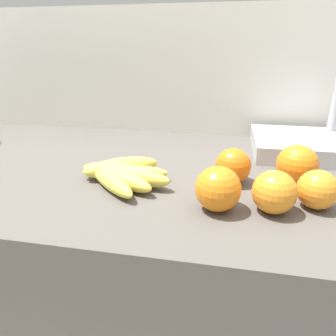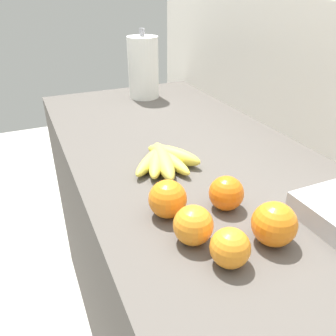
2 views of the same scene
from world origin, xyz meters
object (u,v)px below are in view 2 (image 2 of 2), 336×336
object	(u,v)px
orange_far_right	(168,199)
paper_towel_roll	(143,68)
orange_right	(193,225)
orange_front	(230,248)
banana_bunch	(163,159)
orange_center	(274,224)
orange_back_left	(226,193)

from	to	relation	value
orange_far_right	paper_towel_roll	xyz separation A→B (m)	(-0.80, 0.24, 0.08)
orange_right	orange_far_right	size ratio (longest dim) A/B	0.94
orange_far_right	orange_front	distance (m)	0.17
orange_right	orange_far_right	xyz separation A→B (m)	(-0.09, -0.01, 0.00)
paper_towel_roll	banana_bunch	bearing A→B (deg)	-15.66
orange_center	orange_far_right	xyz separation A→B (m)	(-0.15, -0.14, -0.00)
orange_back_left	orange_far_right	xyz separation A→B (m)	(-0.03, -0.12, 0.00)
orange_right	orange_front	distance (m)	0.08
orange_right	paper_towel_roll	bearing A→B (deg)	165.31
orange_back_left	orange_center	bearing A→B (deg)	8.76
orange_back_left	banana_bunch	bearing A→B (deg)	-168.47
paper_towel_roll	orange_far_right	bearing A→B (deg)	-16.96
orange_front	paper_towel_roll	distance (m)	1.00
orange_front	orange_back_left	bearing A→B (deg)	149.87
orange_center	orange_far_right	world-z (taller)	orange_center
banana_bunch	orange_far_right	world-z (taller)	orange_far_right
banana_bunch	orange_front	size ratio (longest dim) A/B	2.97
orange_back_left	orange_far_right	size ratio (longest dim) A/B	0.93
orange_back_left	paper_towel_roll	bearing A→B (deg)	171.67
orange_right	orange_front	bearing A→B (deg)	21.56
orange_center	orange_front	xyz separation A→B (m)	(0.02, -0.10, -0.01)
orange_back_left	orange_right	world-z (taller)	same
orange_right	orange_front	xyz separation A→B (m)	(0.08, 0.03, -0.00)
orange_back_left	orange_far_right	bearing A→B (deg)	-101.90
orange_back_left	orange_center	xyz separation A→B (m)	(0.13, 0.02, 0.00)
orange_right	orange_far_right	world-z (taller)	orange_far_right
banana_bunch	orange_back_left	bearing A→B (deg)	11.53
banana_bunch	orange_back_left	xyz separation A→B (m)	(0.23, 0.05, 0.02)
banana_bunch	paper_towel_roll	world-z (taller)	paper_towel_roll
orange_right	orange_center	xyz separation A→B (m)	(0.06, 0.13, 0.00)
orange_far_right	orange_front	world-z (taller)	orange_far_right
orange_center	paper_towel_roll	xyz separation A→B (m)	(-0.96, 0.10, 0.08)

